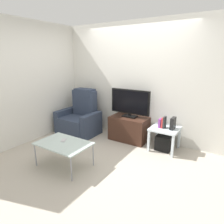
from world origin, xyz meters
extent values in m
plane|color=#B2A899|center=(0.00, 0.00, 0.00)|extent=(6.40, 6.40, 0.00)
cube|color=silver|center=(0.00, 1.13, 1.30)|extent=(6.40, 0.06, 2.60)
cube|color=silver|center=(-1.88, 0.00, 1.30)|extent=(0.06, 4.48, 2.60)
cube|color=#3D2319|center=(0.00, 0.83, 0.27)|extent=(0.84, 0.49, 0.54)
cube|color=black|center=(0.00, 0.59, 0.38)|extent=(0.77, 0.02, 0.02)
cube|color=black|center=(0.00, 0.64, 0.41)|extent=(0.34, 0.11, 0.04)
cube|color=black|center=(0.00, 0.85, 0.56)|extent=(0.32, 0.20, 0.03)
cube|color=black|center=(0.00, 0.85, 0.60)|extent=(0.06, 0.04, 0.05)
cube|color=black|center=(0.00, 0.85, 0.89)|extent=(0.92, 0.05, 0.54)
cube|color=black|center=(0.00, 0.82, 0.89)|extent=(0.84, 0.01, 0.48)
cube|color=#2D384C|center=(-1.25, 0.52, 0.21)|extent=(0.70, 0.72, 0.42)
cube|color=#2D384C|center=(-1.25, 0.79, 0.73)|extent=(0.64, 0.20, 0.62)
cube|color=#2D384C|center=(-1.25, 0.81, 0.98)|extent=(0.50, 0.26, 0.20)
cube|color=#2D384C|center=(-1.67, 0.52, 0.28)|extent=(0.14, 0.68, 0.56)
cube|color=#2D384C|center=(-0.83, 0.52, 0.28)|extent=(0.14, 0.68, 0.56)
cube|color=silver|center=(0.84, 0.77, 0.45)|extent=(0.54, 0.54, 0.04)
cube|color=silver|center=(0.60, 0.53, 0.22)|extent=(0.04, 0.04, 0.44)
cube|color=silver|center=(1.08, 0.53, 0.22)|extent=(0.04, 0.04, 0.44)
cube|color=silver|center=(0.60, 1.00, 0.22)|extent=(0.04, 0.04, 0.44)
cube|color=silver|center=(1.08, 1.00, 0.22)|extent=(0.04, 0.04, 0.44)
cube|color=black|center=(0.84, 0.77, 0.15)|extent=(0.30, 0.30, 0.30)
cube|color=purple|center=(0.74, 0.75, 0.56)|extent=(0.04, 0.13, 0.18)
cube|color=red|center=(0.79, 0.75, 0.57)|extent=(0.05, 0.12, 0.20)
cube|color=#262626|center=(0.83, 0.75, 0.59)|extent=(0.04, 0.13, 0.24)
cube|color=black|center=(0.98, 0.78, 0.59)|extent=(0.07, 0.20, 0.23)
cube|color=#B2C6C1|center=(-0.42, -0.77, 0.42)|extent=(0.90, 0.60, 0.02)
cylinder|color=gray|center=(-0.84, -1.04, 0.20)|extent=(0.02, 0.02, 0.41)
cylinder|color=gray|center=(0.00, -1.04, 0.20)|extent=(0.02, 0.02, 0.41)
cylinder|color=gray|center=(-0.84, -0.50, 0.20)|extent=(0.02, 0.02, 0.41)
cylinder|color=gray|center=(0.00, -0.50, 0.20)|extent=(0.02, 0.02, 0.41)
cube|color=#B7B7BC|center=(-0.49, -0.70, 0.43)|extent=(0.14, 0.16, 0.01)
camera|label=1|loc=(1.92, -2.93, 1.82)|focal=31.53mm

